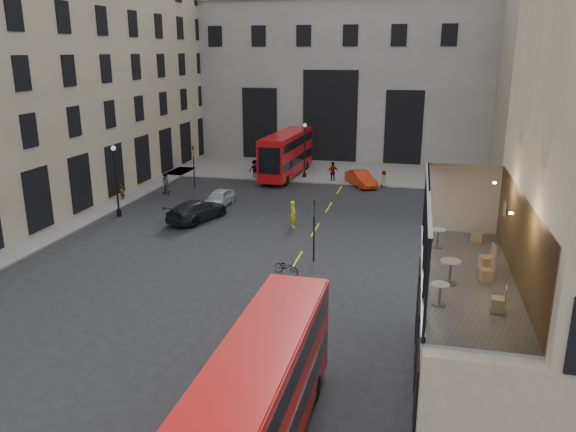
% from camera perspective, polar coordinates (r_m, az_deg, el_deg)
% --- Properties ---
extents(ground, '(140.00, 140.00, 0.00)m').
position_cam_1_polar(ground, '(22.55, -0.57, -15.56)').
color(ground, black).
rests_on(ground, ground).
extents(host_frontage, '(3.00, 11.00, 4.50)m').
position_cam_1_polar(host_frontage, '(21.05, 17.26, -11.80)').
color(host_frontage, '#C1B291').
rests_on(host_frontage, ground).
extents(cafe_floor, '(3.00, 10.00, 0.10)m').
position_cam_1_polar(cafe_floor, '(20.10, 17.82, -5.99)').
color(cafe_floor, slate).
rests_on(cafe_floor, host_frontage).
extents(building_left, '(14.60, 50.60, 22.00)m').
position_cam_1_polar(building_left, '(49.80, -27.06, 14.06)').
color(building_left, '#C1B291').
rests_on(building_left, ground).
extents(gateway, '(35.00, 10.60, 18.00)m').
position_cam_1_polar(gateway, '(67.30, 5.04, 14.18)').
color(gateway, '#9C9891').
rests_on(gateway, ground).
extents(pavement_far, '(40.00, 12.00, 0.12)m').
position_cam_1_polar(pavement_far, '(58.77, 2.45, 4.74)').
color(pavement_far, slate).
rests_on(pavement_far, ground).
extents(pavement_left, '(8.00, 48.00, 0.12)m').
position_cam_1_polar(pavement_left, '(42.19, -26.69, -1.74)').
color(pavement_left, slate).
rests_on(pavement_left, ground).
extents(traffic_light_near, '(0.16, 0.20, 3.80)m').
position_cam_1_polar(traffic_light_near, '(32.50, 2.67, -0.62)').
color(traffic_light_near, black).
rests_on(traffic_light_near, ground).
extents(traffic_light_far, '(0.16, 0.20, 3.80)m').
position_cam_1_polar(traffic_light_far, '(51.40, -9.58, 5.52)').
color(traffic_light_far, black).
rests_on(traffic_light_far, ground).
extents(street_lamp_a, '(0.36, 0.36, 5.33)m').
position_cam_1_polar(street_lamp_a, '(43.51, -17.02, 3.02)').
color(street_lamp_a, black).
rests_on(street_lamp_a, ground).
extents(street_lamp_b, '(0.36, 0.36, 5.33)m').
position_cam_1_polar(street_lamp_b, '(54.47, 1.70, 6.32)').
color(street_lamp_b, black).
rests_on(street_lamp_b, ground).
extents(bus_near, '(2.41, 9.88, 3.93)m').
position_cam_1_polar(bus_near, '(17.55, -2.58, -17.28)').
color(bus_near, '#B90F0C').
rests_on(bus_near, ground).
extents(bus_far, '(3.11, 10.93, 4.31)m').
position_cam_1_polar(bus_far, '(55.29, -0.14, 6.50)').
color(bus_far, '#AD0C0F').
rests_on(bus_far, ground).
extents(car_a, '(1.73, 3.96, 1.33)m').
position_cam_1_polar(car_a, '(45.12, -7.03, 1.82)').
color(car_a, '#9FA2A7').
rests_on(car_a, ground).
extents(car_b, '(3.46, 4.40, 1.40)m').
position_cam_1_polar(car_b, '(51.95, 7.43, 3.78)').
color(car_b, '#B0280A').
rests_on(car_b, ground).
extents(car_c, '(3.65, 5.69, 1.53)m').
position_cam_1_polar(car_c, '(41.50, -9.23, 0.58)').
color(car_c, black).
rests_on(car_c, ground).
extents(bicycle, '(1.65, 1.10, 0.82)m').
position_cam_1_polar(bicycle, '(31.28, -0.15, -5.21)').
color(bicycle, gray).
rests_on(bicycle, ground).
extents(cyclist, '(0.71, 0.82, 1.91)m').
position_cam_1_polar(cyclist, '(39.31, 0.52, 0.19)').
color(cyclist, yellow).
rests_on(cyclist, ground).
extents(pedestrian_a, '(1.10, 0.99, 1.84)m').
position_cam_1_polar(pedestrian_a, '(49.57, -12.32, 3.19)').
color(pedestrian_a, gray).
rests_on(pedestrian_a, ground).
extents(pedestrian_b, '(1.34, 1.09, 1.81)m').
position_cam_1_polar(pedestrian_b, '(54.78, -3.39, 4.77)').
color(pedestrian_b, gray).
rests_on(pedestrian_b, ground).
extents(pedestrian_c, '(1.18, 1.04, 1.92)m').
position_cam_1_polar(pedestrian_c, '(53.30, 4.57, 4.48)').
color(pedestrian_c, gray).
rests_on(pedestrian_c, ground).
extents(pedestrian_d, '(0.78, 0.89, 1.54)m').
position_cam_1_polar(pedestrian_d, '(51.90, 9.68, 3.76)').
color(pedestrian_d, gray).
rests_on(pedestrian_d, ground).
extents(pedestrian_e, '(0.47, 0.63, 1.59)m').
position_cam_1_polar(pedestrian_e, '(48.33, -16.53, 2.40)').
color(pedestrian_e, gray).
rests_on(pedestrian_e, ground).
extents(cafe_table_near, '(0.55, 0.55, 0.69)m').
position_cam_1_polar(cafe_table_near, '(17.51, 15.19, -7.36)').
color(cafe_table_near, beige).
rests_on(cafe_table_near, cafe_floor).
extents(cafe_table_mid, '(0.66, 0.66, 0.82)m').
position_cam_1_polar(cafe_table_mid, '(19.09, 16.17, -5.12)').
color(cafe_table_mid, beige).
rests_on(cafe_table_mid, cafe_floor).
extents(cafe_table_far, '(0.59, 0.59, 0.74)m').
position_cam_1_polar(cafe_table_far, '(22.49, 14.98, -1.90)').
color(cafe_table_far, white).
rests_on(cafe_table_far, cafe_floor).
extents(cafe_chair_a, '(0.43, 0.43, 0.79)m').
position_cam_1_polar(cafe_chair_a, '(17.71, 20.61, -8.35)').
color(cafe_chair_a, tan).
rests_on(cafe_chair_a, cafe_floor).
extents(cafe_chair_b, '(0.43, 0.43, 0.77)m').
position_cam_1_polar(cafe_chair_b, '(19.83, 19.52, -5.59)').
color(cafe_chair_b, tan).
rests_on(cafe_chair_b, cafe_floor).
extents(cafe_chair_c, '(0.55, 0.55, 0.94)m').
position_cam_1_polar(cafe_chair_c, '(20.74, 19.58, -4.46)').
color(cafe_chair_c, tan).
rests_on(cafe_chair_c, cafe_floor).
extents(cafe_chair_d, '(0.42, 0.42, 0.82)m').
position_cam_1_polar(cafe_chair_d, '(23.70, 18.63, -1.88)').
color(cafe_chair_d, tan).
rests_on(cafe_chair_d, cafe_floor).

